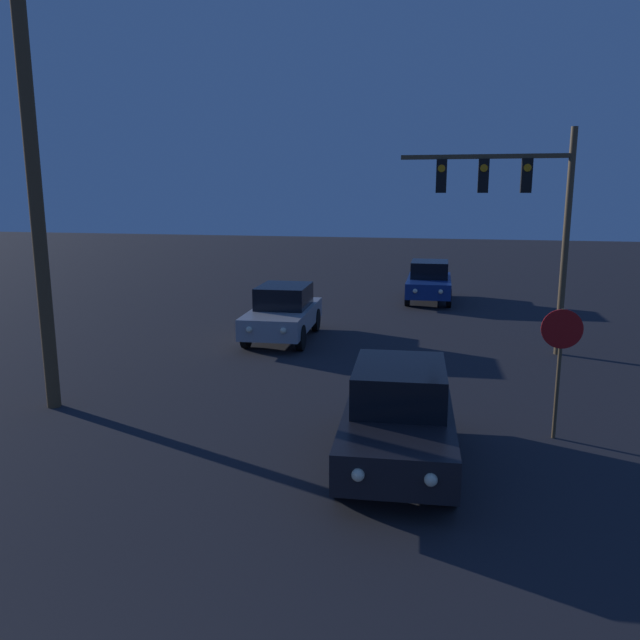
{
  "coord_description": "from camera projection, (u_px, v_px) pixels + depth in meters",
  "views": [
    {
      "loc": [
        3.09,
        -1.6,
        4.42
      ],
      "look_at": [
        0.0,
        12.18,
        1.52
      ],
      "focal_mm": 35.0,
      "sensor_mm": 36.0,
      "label": 1
    }
  ],
  "objects": [
    {
      "name": "car_far",
      "position": [
        429.0,
        281.0,
        25.61
      ],
      "size": [
        1.89,
        4.26,
        1.64
      ],
      "rotation": [
        0.0,
        0.0,
        3.17
      ],
      "color": "navy",
      "rests_on": "ground_plane"
    },
    {
      "name": "car_mid",
      "position": [
        283.0,
        312.0,
        19.0
      ],
      "size": [
        1.98,
        4.29,
        1.64
      ],
      "rotation": [
        0.0,
        0.0,
        3.2
      ],
      "color": "#99999E",
      "rests_on": "ground_plane"
    },
    {
      "name": "stop_sign",
      "position": [
        560.0,
        349.0,
        11.08
      ],
      "size": [
        0.71,
        0.07,
        2.41
      ],
      "color": "brown",
      "rests_on": "ground_plane"
    },
    {
      "name": "traffic_signal_mast",
      "position": [
        517.0,
        202.0,
        16.77
      ],
      "size": [
        4.55,
        0.3,
        6.09
      ],
      "color": "brown",
      "rests_on": "ground_plane"
    },
    {
      "name": "utility_pole",
      "position": [
        33.0,
        167.0,
        12.12
      ],
      "size": [
        1.37,
        0.28,
        9.52
      ],
      "color": "brown",
      "rests_on": "ground_plane"
    },
    {
      "name": "car_near",
      "position": [
        399.0,
        414.0,
        10.26
      ],
      "size": [
        2.02,
        4.3,
        1.64
      ],
      "rotation": [
        0.0,
        0.0,
        3.21
      ],
      "color": "black",
      "rests_on": "ground_plane"
    }
  ]
}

